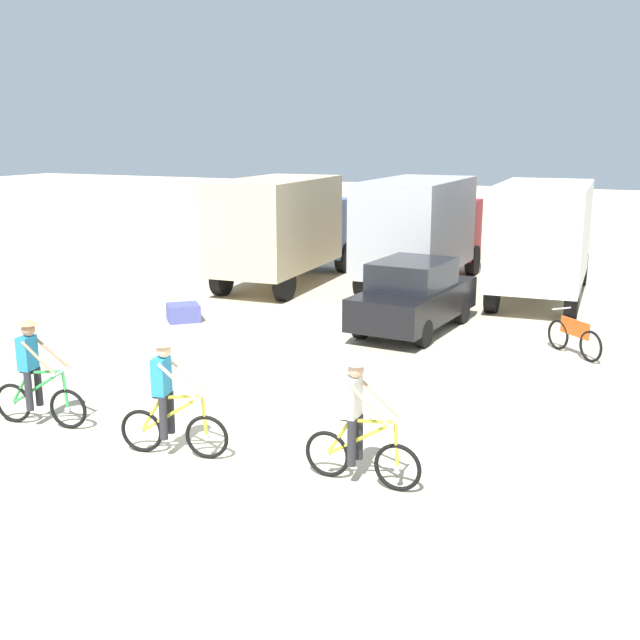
% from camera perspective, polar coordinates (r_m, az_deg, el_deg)
% --- Properties ---
extents(ground_plane, '(120.00, 120.00, 0.00)m').
position_cam_1_polar(ground_plane, '(12.25, -8.51, -9.45)').
color(ground_plane, beige).
extents(box_truck_tan_camper, '(2.74, 6.87, 3.35)m').
position_cam_1_polar(box_truck_tan_camper, '(24.73, -2.65, 6.90)').
color(box_truck_tan_camper, '#CCB78E').
rests_on(box_truck_tan_camper, ground).
extents(box_truck_grey_hauler, '(2.48, 6.79, 3.35)m').
position_cam_1_polar(box_truck_grey_hauler, '(24.49, 7.39, 6.73)').
color(box_truck_grey_hauler, '#9E9EA3').
rests_on(box_truck_grey_hauler, ground).
extents(box_truck_white_box, '(2.81, 6.89, 3.35)m').
position_cam_1_polar(box_truck_white_box, '(23.40, 15.94, 6.01)').
color(box_truck_white_box, white).
rests_on(box_truck_white_box, ground).
extents(sedan_parked, '(2.06, 4.32, 1.76)m').
position_cam_1_polar(sedan_parked, '(19.07, 6.82, 1.78)').
color(sedan_parked, black).
rests_on(sedan_parked, ground).
extents(cyclist_orange_shirt, '(1.72, 0.54, 1.82)m').
position_cam_1_polar(cyclist_orange_shirt, '(13.69, -20.06, -3.88)').
color(cyclist_orange_shirt, black).
rests_on(cyclist_orange_shirt, ground).
extents(cyclist_cowboy_hat, '(1.71, 0.56, 1.82)m').
position_cam_1_polar(cyclist_cowboy_hat, '(11.91, -10.95, -5.87)').
color(cyclist_cowboy_hat, black).
rests_on(cyclist_cowboy_hat, ground).
extents(cyclist_near_camera, '(1.73, 0.52, 1.82)m').
position_cam_1_polar(cyclist_near_camera, '(10.81, 2.79, -7.68)').
color(cyclist_near_camera, black).
rests_on(cyclist_near_camera, ground).
extents(bicycle_spare, '(1.31, 1.22, 0.97)m').
position_cam_1_polar(bicycle_spare, '(17.84, 18.00, -1.24)').
color(bicycle_spare, black).
rests_on(bicycle_spare, ground).
extents(supply_crate, '(1.07, 1.06, 0.44)m').
position_cam_1_polar(supply_crate, '(20.38, -9.92, 0.53)').
color(supply_crate, '#4C5199').
rests_on(supply_crate, ground).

